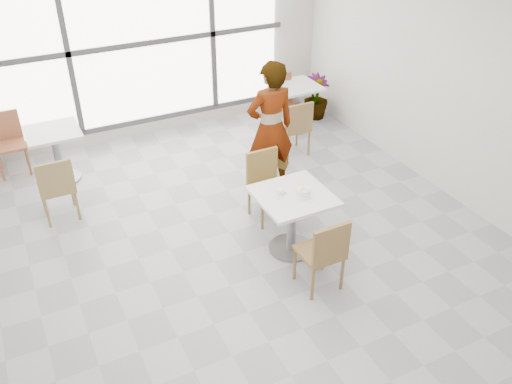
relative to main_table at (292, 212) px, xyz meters
name	(u,v)px	position (x,y,z in m)	size (l,w,h in m)	color
floor	(244,252)	(-0.52, 0.18, -0.52)	(7.00, 7.00, 0.00)	#9E9EA5
wall_back	(142,42)	(-0.52, 3.68, 0.98)	(6.00, 6.00, 0.00)	silver
wall_right	(465,86)	(2.48, 0.18, 0.98)	(7.00, 7.00, 0.00)	silver
window	(143,43)	(-0.52, 3.61, 0.98)	(4.60, 0.07, 2.52)	white
main_table	(292,212)	(0.00, 0.00, 0.00)	(0.80, 0.80, 0.75)	white
chair_near	(324,251)	(-0.05, -0.73, -0.02)	(0.42, 0.42, 0.87)	olive
chair_far	(266,180)	(0.06, 0.76, -0.02)	(0.42, 0.42, 0.87)	olive
oatmeal_bowl	(303,192)	(0.09, -0.06, 0.27)	(0.21, 0.21, 0.09)	white
coffee_cup	(279,192)	(-0.14, 0.06, 0.26)	(0.16, 0.13, 0.07)	white
person	(270,128)	(0.41, 1.30, 0.38)	(0.66, 0.43, 1.80)	black
bg_table_left	(56,148)	(-2.10, 2.82, -0.04)	(0.70, 0.70, 0.75)	silver
bg_table_right	(296,101)	(1.66, 2.78, -0.04)	(0.70, 0.70, 0.75)	silver
bg_chair_left_near	(57,185)	(-2.26, 1.79, -0.02)	(0.42, 0.42, 0.87)	olive
bg_chair_left_far	(8,139)	(-2.66, 3.39, -0.02)	(0.42, 0.42, 0.87)	#A15C3F
bg_chair_right_near	(296,125)	(1.18, 1.96, -0.02)	(0.42, 0.42, 0.87)	olive
bg_chair_right_far	(282,98)	(1.51, 2.95, -0.02)	(0.42, 0.42, 0.87)	brown
plant_right	(316,97)	(2.18, 2.99, -0.15)	(0.42, 0.42, 0.75)	#3A703C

